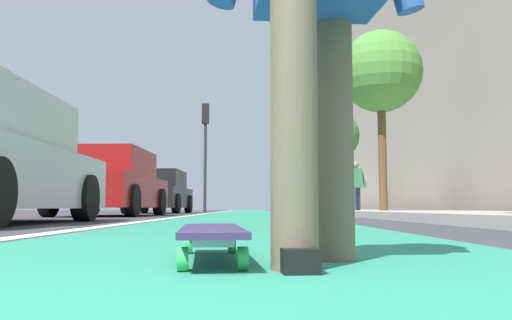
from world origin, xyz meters
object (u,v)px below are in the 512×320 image
Objects in this scene: street_tree_mid at (381,72)px; street_tree_far at (333,136)px; parked_car_mid at (110,184)px; skateboard at (211,233)px; traffic_light at (205,137)px; pedestrian_distant at (356,184)px; parked_car_far at (159,193)px.

street_tree_mid is 1.14× the size of street_tree_far.
street_tree_far is (8.78, -6.45, 2.27)m from parked_car_mid.
skateboard is 0.21× the size of street_tree_far.
traffic_light is at bearing 4.95° from skateboard.
parked_car_far is at bearing 62.17° from pedestrian_distant.
parked_car_mid is 9.50m from traffic_light.
street_tree_mid reaches higher than pedestrian_distant.
traffic_light is 0.94× the size of street_tree_mid.
parked_car_far is 1.02× the size of street_tree_far.
street_tree_far is (2.06, -6.48, 2.28)m from parked_car_far.
parked_car_mid is at bearing 16.44° from skateboard.
street_tree_mid reaches higher than street_tree_far.
street_tree_mid reaches higher than parked_car_far.
street_tree_far is at bearing -93.81° from traffic_light.
traffic_light is at bearing 31.82° from street_tree_mid.
parked_car_far is 3.60m from traffic_light.
street_tree_mid is at bearing -148.18° from traffic_light.
street_tree_mid reaches higher than parked_car_mid.
street_tree_mid is (-5.78, -6.48, 2.85)m from parked_car_far.
parked_car_far is at bearing 10.25° from skateboard.
parked_car_far is 9.14m from street_tree_mid.
pedestrian_distant is at bearing 177.91° from street_tree_far.
parked_car_far is at bearing 149.61° from traffic_light.
parked_car_far is at bearing 107.62° from street_tree_far.
street_tree_mid reaches higher than traffic_light.
street_tree_far is (19.19, -3.38, 2.90)m from skateboard.
street_tree_far is at bearing -72.38° from parked_car_far.
skateboard is at bearing 170.01° from street_tree_far.
parked_car_mid is at bearing 118.53° from pedestrian_distant.
traffic_light is 2.83× the size of pedestrian_distant.
parked_car_mid is 6.72m from parked_car_far.
parked_car_mid is at bearing 98.26° from street_tree_mid.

